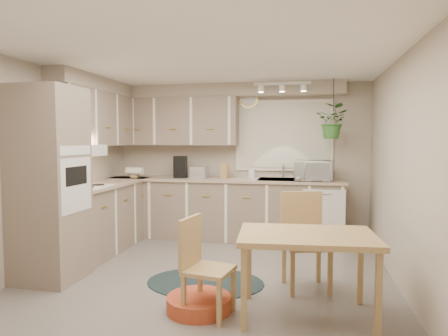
{
  "coord_description": "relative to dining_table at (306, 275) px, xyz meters",
  "views": [
    {
      "loc": [
        1.04,
        -4.2,
        1.53
      ],
      "look_at": [
        0.07,
        0.55,
        1.19
      ],
      "focal_mm": 32.0,
      "sensor_mm": 36.0,
      "label": 1
    }
  ],
  "objects": [
    {
      "name": "wall_oven_face",
      "position": [
        -2.42,
        0.37,
        0.69
      ],
      "size": [
        0.02,
        0.56,
        0.58
      ],
      "primitive_type": "cube",
      "color": "silver",
      "rests_on": "oven_stack"
    },
    {
      "name": "microwave",
      "position": [
        0.08,
        2.45,
        0.76
      ],
      "size": [
        0.55,
        0.33,
        0.36
      ],
      "primitive_type": "imported",
      "rotation": [
        0.0,
        0.0,
        0.07
      ],
      "color": "silver",
      "rests_on": "counter_back"
    },
    {
      "name": "braided_rug",
      "position": [
        -1.06,
        0.61,
        -0.36
      ],
      "size": [
        1.3,
        1.0,
        0.01
      ],
      "primitive_type": "ellipsoid",
      "rotation": [
        0.0,
        0.0,
        0.04
      ],
      "color": "black",
      "rests_on": "floor"
    },
    {
      "name": "chair_left",
      "position": [
        -0.83,
        -0.16,
        0.06
      ],
      "size": [
        0.47,
        0.47,
        0.86
      ],
      "primitive_type": "cube",
      "rotation": [
        0.0,
        0.0,
        -1.75
      ],
      "color": "tan",
      "rests_on": "floor"
    },
    {
      "name": "window_blinds",
      "position": [
        -0.36,
        2.82,
        1.24
      ],
      "size": [
        1.4,
        0.02,
        1.0
      ],
      "primitive_type": "cube",
      "color": "silver",
      "rests_on": "wall_back"
    },
    {
      "name": "dining_table",
      "position": [
        0.0,
        0.0,
        0.0
      ],
      "size": [
        1.21,
        0.86,
        0.73
      ],
      "primitive_type": "cube",
      "rotation": [
        0.0,
        0.0,
        0.08
      ],
      "color": "tan",
      "rests_on": "floor"
    },
    {
      "name": "soffit_back",
      "position": [
        -1.26,
        2.7,
        1.94
      ],
      "size": [
        3.6,
        0.3,
        0.2
      ],
      "primitive_type": "cube",
      "color": "#AEA290",
      "rests_on": "wall_back"
    },
    {
      "name": "upper_cab_back",
      "position": [
        -2.06,
        2.67,
        1.46
      ],
      "size": [
        2.0,
        0.35,
        0.75
      ],
      "primitive_type": "cube",
      "color": "gray",
      "rests_on": "wall_back"
    },
    {
      "name": "wall_front",
      "position": [
        -1.06,
        -1.35,
        0.84
      ],
      "size": [
        4.0,
        0.04,
        2.4
      ],
      "primitive_type": "cube",
      "color": "#AEA290",
      "rests_on": "floor"
    },
    {
      "name": "pet_bed",
      "position": [
        -0.94,
        -0.09,
        -0.3
      ],
      "size": [
        0.61,
        0.61,
        0.13
      ],
      "primitive_type": "cylinder",
      "rotation": [
        0.0,
        0.0,
        0.06
      ],
      "color": "#BE3E26",
      "rests_on": "floor"
    },
    {
      "name": "wall_right",
      "position": [
        0.94,
        0.75,
        0.84
      ],
      "size": [
        0.04,
        4.2,
        2.4
      ],
      "primitive_type": "cube",
      "color": "#AEA290",
      "rests_on": "floor"
    },
    {
      "name": "coffee_maker",
      "position": [
        -1.95,
        2.55,
        0.75
      ],
      "size": [
        0.22,
        0.26,
        0.34
      ],
      "primitive_type": "cube",
      "rotation": [
        0.0,
        0.0,
        0.16
      ],
      "color": "black",
      "rests_on": "counter_back"
    },
    {
      "name": "hanging_plant",
      "position": [
        0.35,
        2.45,
        1.38
      ],
      "size": [
        0.6,
        0.62,
        0.38
      ],
      "primitive_type": "imported",
      "rotation": [
        0.0,
        0.0,
        -0.41
      ],
      "color": "#336B2B",
      "rests_on": "ceiling"
    },
    {
      "name": "base_cab_back",
      "position": [
        -1.26,
        2.55,
        0.09
      ],
      "size": [
        3.6,
        0.6,
        0.9
      ],
      "primitive_type": "cube",
      "color": "gray",
      "rests_on": "floor"
    },
    {
      "name": "track_light_bar",
      "position": [
        -0.36,
        2.3,
        1.97
      ],
      "size": [
        0.8,
        0.04,
        0.04
      ],
      "primitive_type": "cube",
      "color": "silver",
      "rests_on": "ceiling"
    },
    {
      "name": "soffit_left",
      "position": [
        -2.91,
        1.75,
        1.94
      ],
      "size": [
        0.3,
        2.0,
        0.2
      ],
      "primitive_type": "cube",
      "color": "#AEA290",
      "rests_on": "wall_left"
    },
    {
      "name": "counter_back",
      "position": [
        -1.26,
        2.54,
        0.56
      ],
      "size": [
        3.64,
        0.64,
        0.04
      ],
      "primitive_type": "cube",
      "color": "tan",
      "rests_on": "base_cab_back"
    },
    {
      "name": "ceiling",
      "position": [
        -1.06,
        0.75,
        2.04
      ],
      "size": [
        4.2,
        4.2,
        0.0
      ],
      "primitive_type": "plane",
      "color": "white",
      "rests_on": "wall_back"
    },
    {
      "name": "wall_left",
      "position": [
        -3.06,
        0.75,
        0.84
      ],
      "size": [
        0.04,
        4.2,
        2.4
      ],
      "primitive_type": "cube",
      "color": "#AEA290",
      "rests_on": "floor"
    },
    {
      "name": "dishwasher_front",
      "position": [
        0.24,
        2.24,
        0.06
      ],
      "size": [
        0.58,
        0.02,
        0.83
      ],
      "primitive_type": "cube",
      "color": "silver",
      "rests_on": "base_cab_back"
    },
    {
      "name": "window_frame",
      "position": [
        -0.36,
        2.83,
        1.24
      ],
      "size": [
        1.5,
        0.02,
        1.1
      ],
      "primitive_type": "cube",
      "color": "white",
      "rests_on": "wall_back"
    },
    {
      "name": "soap_bottle",
      "position": [
        -0.83,
        2.7,
        0.62
      ],
      "size": [
        0.12,
        0.21,
        0.09
      ],
      "primitive_type": "imported",
      "rotation": [
        0.0,
        0.0,
        -0.19
      ],
      "color": "silver",
      "rests_on": "counter_back"
    },
    {
      "name": "oven_stack",
      "position": [
        -2.74,
        0.37,
        0.69
      ],
      "size": [
        0.65,
        0.65,
        2.1
      ],
      "primitive_type": "cube",
      "color": "gray",
      "rests_on": "floor"
    },
    {
      "name": "cooktop",
      "position": [
        -2.74,
        1.05,
        0.58
      ],
      "size": [
        0.52,
        0.58,
        0.02
      ],
      "primitive_type": "cube",
      "color": "silver",
      "rests_on": "counter_left"
    },
    {
      "name": "sink",
      "position": [
        -0.36,
        2.55,
        0.54
      ],
      "size": [
        0.7,
        0.48,
        0.1
      ],
      "primitive_type": "cube",
      "color": "#A2A4AA",
      "rests_on": "counter_back"
    },
    {
      "name": "toaster",
      "position": [
        -1.66,
        2.57,
        0.66
      ],
      "size": [
        0.32,
        0.22,
        0.18
      ],
      "primitive_type": "cube",
      "rotation": [
        0.0,
        0.0,
        -0.21
      ],
      "color": "#A2A4AA",
      "rests_on": "counter_back"
    },
    {
      "name": "counter_left",
      "position": [
        -2.75,
        1.62,
        0.56
      ],
      "size": [
        0.64,
        1.89,
        0.04
      ],
      "primitive_type": "cube",
      "color": "tan",
      "rests_on": "base_cab_left"
    },
    {
      "name": "floor",
      "position": [
        -1.06,
        0.75,
        -0.36
      ],
      "size": [
        4.2,
        4.2,
        0.0
      ],
      "primitive_type": "plane",
      "color": "#6A645E",
      "rests_on": "ground"
    },
    {
      "name": "base_cab_left",
      "position": [
        -2.76,
        1.62,
        0.09
      ],
      "size": [
        0.6,
        1.85,
        0.9
      ],
      "primitive_type": "cube",
      "color": "gray",
      "rests_on": "floor"
    },
    {
      "name": "knife_block",
      "position": [
        -1.25,
        2.6,
        0.69
      ],
      "size": [
        0.13,
        0.13,
        0.23
      ],
      "primitive_type": "cube",
      "rotation": [
        0.0,
        0.0,
        -0.21
      ],
      "color": "tan",
      "rests_on": "counter_back"
    },
    {
      "name": "chair_back",
      "position": [
        -0.0,
        0.65,
        0.13
      ],
      "size": [
        0.57,
        0.57,
        0.99
      ],
      "primitive_type": "cube",
      "rotation": [
        0.0,
        0.0,
        3.41
      ],
      "color": "tan",
      "rests_on": "floor"
    },
    {
      "name": "upper_cab_left",
      "position": [
        -2.89,
        1.75,
        1.46
      ],
      "size": [
        0.35,
        2.0,
        0.75
      ],
      "primitive_type": "cube",
      "color": "gray",
      "rests_on": "wall_left"
    },
    {
      "name": "wall_back",
      "position": [
        -1.06,
        2.85,
        0.84
      ],
      "size": [
        4.0,
        0.04,
        2.4
      ],
      "primitive_type": "cube",
      "color": "#AEA290",
      "rests_on": "floor"
    },
    {
      "name": "wall_clock",
      "position": [
        -0.91,
        2.82,
        1.82
      ],
      "size": [
        0.3,
        0.03,
        0.3
      ],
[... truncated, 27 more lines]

